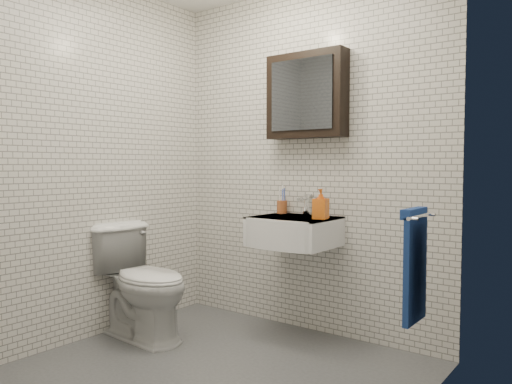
# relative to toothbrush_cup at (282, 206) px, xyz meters

# --- Properties ---
(ground) EXTENTS (2.20, 2.00, 0.01)m
(ground) POSITION_rel_toothbrush_cup_xyz_m (0.16, -0.94, -0.90)
(ground) COLOR #45474C
(ground) RESTS_ON ground
(room_shell) EXTENTS (2.22, 2.02, 2.51)m
(room_shell) POSITION_rel_toothbrush_cup_xyz_m (0.16, -0.94, 0.56)
(room_shell) COLOR silver
(room_shell) RESTS_ON ground
(washbasin) EXTENTS (0.55, 0.50, 0.20)m
(washbasin) POSITION_rel_toothbrush_cup_xyz_m (0.21, -0.21, -0.15)
(washbasin) COLOR white
(washbasin) RESTS_ON room_shell
(faucet) EXTENTS (0.06, 0.20, 0.15)m
(faucet) POSITION_rel_toothbrush_cup_xyz_m (0.21, -0.01, 0.01)
(faucet) COLOR silver
(faucet) RESTS_ON washbasin
(mirror_cabinet) EXTENTS (0.60, 0.15, 0.60)m
(mirror_cabinet) POSITION_rel_toothbrush_cup_xyz_m (0.21, -0.01, 0.80)
(mirror_cabinet) COLOR black
(mirror_cabinet) RESTS_ON room_shell
(towel_rail) EXTENTS (0.09, 0.30, 0.58)m
(towel_rail) POSITION_rel_toothbrush_cup_xyz_m (1.21, -0.59, -0.18)
(towel_rail) COLOR silver
(towel_rail) RESTS_ON room_shell
(toothbrush_cup) EXTENTS (0.10, 0.10, 0.21)m
(toothbrush_cup) POSITION_rel_toothbrush_cup_xyz_m (0.00, 0.00, 0.00)
(toothbrush_cup) COLOR #9C4F27
(toothbrush_cup) RESTS_ON washbasin
(soap_bottle) EXTENTS (0.10, 0.11, 0.20)m
(soap_bottle) POSITION_rel_toothbrush_cup_xyz_m (0.43, -0.18, 0.05)
(soap_bottle) COLOR orange
(soap_bottle) RESTS_ON washbasin
(toilet) EXTENTS (0.81, 0.50, 0.80)m
(toilet) POSITION_rel_toothbrush_cup_xyz_m (-0.64, -0.80, -0.51)
(toilet) COLOR white
(toilet) RESTS_ON ground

